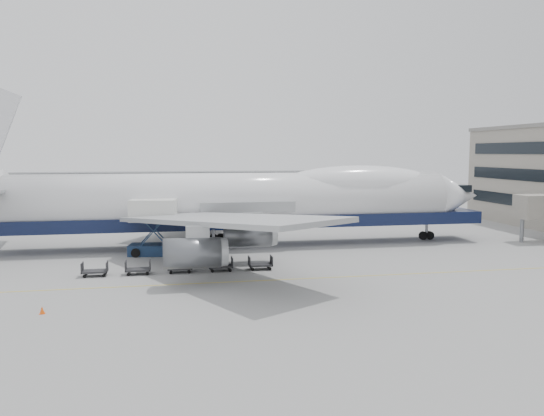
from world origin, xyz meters
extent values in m
plane|color=gray|center=(0.00, 0.00, 0.00)|extent=(260.00, 260.00, 0.00)
cube|color=gold|center=(0.00, -6.00, 0.01)|extent=(60.00, 0.15, 0.01)
cylinder|color=slate|center=(36.00, 8.00, 1.50)|extent=(0.50, 0.50, 3.00)
cube|color=slate|center=(-10.00, 70.00, 3.50)|extent=(110.00, 8.00, 7.00)
cylinder|color=white|center=(0.00, 12.00, 5.70)|extent=(52.00, 6.40, 6.40)
cube|color=#0E1736|center=(1.00, 12.00, 3.14)|extent=(60.00, 5.76, 1.50)
cone|color=white|center=(29.00, 12.00, 5.70)|extent=(6.00, 6.40, 6.40)
ellipsoid|color=white|center=(15.60, 12.00, 7.46)|extent=(20.67, 5.78, 4.56)
cube|color=#9EA0A3|center=(-3.00, -2.28, 5.10)|extent=(20.35, 26.74, 2.26)
cube|color=#9EA0A3|center=(-3.00, 26.28, 5.10)|extent=(20.35, 26.74, 2.26)
cylinder|color=#595B60|center=(-6.00, 31.00, 2.90)|extent=(4.80, 2.60, 2.60)
cylinder|color=#595B60|center=(0.00, 22.00, 2.90)|extent=(4.80, 2.60, 2.60)
cylinder|color=#595B60|center=(0.00, 2.00, 2.90)|extent=(4.80, 2.60, 2.60)
cylinder|color=#595B60|center=(-6.00, -7.00, 2.90)|extent=(4.80, 2.60, 2.60)
cylinder|color=slate|center=(25.00, 12.00, 1.25)|extent=(0.36, 0.36, 2.50)
cylinder|color=black|center=(25.00, 12.00, 0.55)|extent=(1.10, 0.45, 1.10)
cylinder|color=slate|center=(-3.00, 9.00, 1.25)|extent=(0.36, 0.36, 2.50)
cylinder|color=black|center=(-3.00, 9.00, 0.55)|extent=(1.10, 0.45, 1.10)
cylinder|color=slate|center=(-3.00, 15.00, 1.25)|extent=(0.36, 0.36, 2.50)
cylinder|color=black|center=(-3.00, 15.00, 0.55)|extent=(1.10, 0.45, 1.10)
cube|color=#192C4C|center=(-9.65, 8.01, 0.60)|extent=(5.75, 3.33, 1.20)
cube|color=silver|center=(-9.65, 8.01, 5.00)|extent=(5.35, 3.49, 2.40)
cube|color=#192C4C|center=(-9.65, 6.81, 2.80)|extent=(3.86, 0.65, 4.29)
cube|color=#192C4C|center=(-9.65, 9.20, 2.80)|extent=(3.86, 0.65, 4.29)
cube|color=slate|center=(-9.65, 9.75, 5.00)|extent=(2.77, 1.65, 0.15)
cylinder|color=black|center=(-11.61, 6.92, 0.49)|extent=(0.98, 0.38, 0.98)
cylinder|color=black|center=(-11.61, 9.09, 0.49)|extent=(0.98, 0.38, 0.98)
cylinder|color=black|center=(-7.69, 6.92, 0.49)|extent=(0.98, 0.38, 0.98)
cylinder|color=black|center=(-7.69, 9.09, 0.49)|extent=(0.98, 0.38, 0.98)
cone|color=#F9530D|center=(-16.74, -12.74, 0.28)|extent=(0.36, 0.36, 0.56)
cube|color=#F9530D|center=(-16.74, -12.74, 0.01)|extent=(0.38, 0.38, 0.03)
cube|color=#2D2D30|center=(-14.71, -1.46, 0.45)|extent=(2.30, 1.35, 0.18)
cube|color=#2D2D30|center=(-15.81, -1.46, 0.85)|extent=(0.08, 1.35, 0.90)
cube|color=#2D2D30|center=(-13.61, -1.46, 0.85)|extent=(0.08, 1.35, 0.90)
cylinder|color=black|center=(-15.56, -2.01, 0.15)|extent=(0.30, 0.12, 0.30)
cylinder|color=black|center=(-15.56, -0.91, 0.15)|extent=(0.30, 0.12, 0.30)
cylinder|color=black|center=(-13.86, -2.01, 0.15)|extent=(0.30, 0.12, 0.30)
cylinder|color=black|center=(-13.86, -0.91, 0.15)|extent=(0.30, 0.12, 0.30)
cube|color=#2D2D30|center=(-10.84, -1.46, 0.45)|extent=(2.30, 1.35, 0.18)
cube|color=#2D2D30|center=(-11.94, -1.46, 0.85)|extent=(0.08, 1.35, 0.90)
cube|color=#2D2D30|center=(-9.74, -1.46, 0.85)|extent=(0.08, 1.35, 0.90)
cylinder|color=black|center=(-11.69, -2.01, 0.15)|extent=(0.30, 0.12, 0.30)
cylinder|color=black|center=(-11.69, -0.91, 0.15)|extent=(0.30, 0.12, 0.30)
cylinder|color=black|center=(-9.99, -2.01, 0.15)|extent=(0.30, 0.12, 0.30)
cylinder|color=black|center=(-9.99, -0.91, 0.15)|extent=(0.30, 0.12, 0.30)
cube|color=#2D2D30|center=(-6.97, -1.46, 0.45)|extent=(2.30, 1.35, 0.18)
cube|color=#2D2D30|center=(-8.07, -1.46, 0.85)|extent=(0.08, 1.35, 0.90)
cube|color=#2D2D30|center=(-5.87, -1.46, 0.85)|extent=(0.08, 1.35, 0.90)
cylinder|color=black|center=(-7.82, -2.01, 0.15)|extent=(0.30, 0.12, 0.30)
cylinder|color=black|center=(-7.82, -0.91, 0.15)|extent=(0.30, 0.12, 0.30)
cylinder|color=black|center=(-6.12, -2.01, 0.15)|extent=(0.30, 0.12, 0.30)
cylinder|color=black|center=(-6.12, -0.91, 0.15)|extent=(0.30, 0.12, 0.30)
cube|color=#2D2D30|center=(-3.11, -1.46, 0.45)|extent=(2.30, 1.35, 0.18)
cube|color=#2D2D30|center=(-4.21, -1.46, 0.85)|extent=(0.08, 1.35, 0.90)
cube|color=#2D2D30|center=(-2.01, -1.46, 0.85)|extent=(0.08, 1.35, 0.90)
cylinder|color=black|center=(-3.96, -2.01, 0.15)|extent=(0.30, 0.12, 0.30)
cylinder|color=black|center=(-3.96, -0.91, 0.15)|extent=(0.30, 0.12, 0.30)
cylinder|color=black|center=(-2.26, -2.01, 0.15)|extent=(0.30, 0.12, 0.30)
cylinder|color=black|center=(-2.26, -0.91, 0.15)|extent=(0.30, 0.12, 0.30)
cube|color=#2D2D30|center=(0.76, -1.46, 0.45)|extent=(2.30, 1.35, 0.18)
cube|color=#2D2D30|center=(-0.34, -1.46, 0.85)|extent=(0.08, 1.35, 0.90)
cube|color=#2D2D30|center=(1.86, -1.46, 0.85)|extent=(0.08, 1.35, 0.90)
cylinder|color=black|center=(-0.09, -2.01, 0.15)|extent=(0.30, 0.12, 0.30)
cylinder|color=black|center=(-0.09, -0.91, 0.15)|extent=(0.30, 0.12, 0.30)
cylinder|color=black|center=(1.61, -2.01, 0.15)|extent=(0.30, 0.12, 0.30)
cylinder|color=black|center=(1.61, -0.91, 0.15)|extent=(0.30, 0.12, 0.30)
camera|label=1|loc=(-7.48, -51.55, 11.36)|focal=35.00mm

